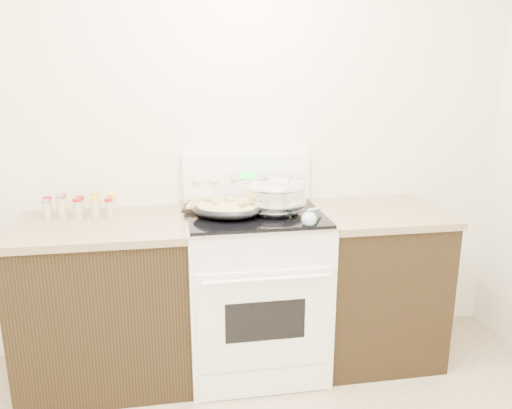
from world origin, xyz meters
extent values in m
cube|color=#EEE6CD|center=(0.00, 1.77, 1.35)|extent=(4.00, 0.05, 2.70)
cube|color=black|center=(-0.48, 1.43, 0.44)|extent=(0.90, 0.64, 0.88)
cube|color=brown|center=(-0.48, 1.43, 0.90)|extent=(0.93, 0.67, 0.04)
cube|color=black|center=(1.08, 1.43, 0.44)|extent=(0.70, 0.64, 0.88)
cube|color=brown|center=(1.08, 1.43, 0.90)|extent=(0.73, 0.67, 0.04)
cube|color=white|center=(0.35, 1.42, 0.46)|extent=(0.76, 0.66, 0.92)
cube|color=white|center=(0.35, 1.08, 0.45)|extent=(0.70, 0.01, 0.55)
cube|color=black|center=(0.35, 1.08, 0.46)|extent=(0.42, 0.01, 0.22)
cylinder|color=white|center=(0.35, 1.04, 0.70)|extent=(0.65, 0.02, 0.02)
cube|color=white|center=(0.35, 1.09, 0.08)|extent=(0.70, 0.01, 0.14)
cube|color=silver|center=(0.35, 1.42, 0.93)|extent=(0.78, 0.68, 0.01)
cube|color=black|center=(0.35, 1.42, 0.94)|extent=(0.74, 0.64, 0.01)
cube|color=white|center=(0.35, 1.72, 1.08)|extent=(0.76, 0.07, 0.28)
cylinder|color=white|center=(0.05, 1.67, 1.10)|extent=(0.06, 0.02, 0.06)
cylinder|color=white|center=(0.15, 1.67, 1.10)|extent=(0.06, 0.02, 0.06)
cylinder|color=white|center=(0.55, 1.67, 1.10)|extent=(0.06, 0.02, 0.06)
cylinder|color=white|center=(0.65, 1.67, 1.10)|extent=(0.06, 0.02, 0.06)
cube|color=#19E533|center=(0.35, 1.67, 1.10)|extent=(0.09, 0.00, 0.04)
cube|color=silver|center=(0.27, 1.67, 1.10)|extent=(0.05, 0.00, 0.05)
cube|color=silver|center=(0.43, 1.67, 1.10)|extent=(0.05, 0.00, 0.05)
ellipsoid|color=silver|center=(0.46, 1.39, 1.01)|extent=(0.36, 0.36, 0.21)
cylinder|color=silver|center=(0.46, 1.39, 0.95)|extent=(0.19, 0.19, 0.01)
torus|color=silver|center=(0.46, 1.39, 1.10)|extent=(0.36, 0.36, 0.02)
cylinder|color=silver|center=(0.46, 1.39, 1.04)|extent=(0.34, 0.34, 0.12)
cylinder|color=brown|center=(0.46, 1.39, 1.09)|extent=(0.32, 0.32, 0.00)
cube|color=beige|center=(0.35, 1.42, 1.09)|extent=(0.02, 0.02, 0.02)
cube|color=beige|center=(0.38, 1.40, 1.09)|extent=(0.03, 0.03, 0.02)
cube|color=beige|center=(0.47, 1.35, 1.09)|extent=(0.04, 0.04, 0.03)
cube|color=beige|center=(0.57, 1.44, 1.09)|extent=(0.03, 0.03, 0.02)
cube|color=beige|center=(0.48, 1.45, 1.09)|extent=(0.04, 0.04, 0.03)
cube|color=beige|center=(0.36, 1.47, 1.09)|extent=(0.04, 0.04, 0.02)
cube|color=beige|center=(0.39, 1.48, 1.09)|extent=(0.03, 0.03, 0.02)
cube|color=beige|center=(0.47, 1.43, 1.09)|extent=(0.05, 0.05, 0.03)
cube|color=beige|center=(0.39, 1.35, 1.09)|extent=(0.03, 0.03, 0.02)
cube|color=beige|center=(0.34, 1.32, 1.09)|extent=(0.04, 0.04, 0.03)
cube|color=beige|center=(0.47, 1.27, 1.09)|extent=(0.04, 0.04, 0.03)
cube|color=beige|center=(0.49, 1.35, 1.09)|extent=(0.03, 0.03, 0.02)
cube|color=beige|center=(0.38, 1.46, 1.09)|extent=(0.02, 0.02, 0.02)
ellipsoid|color=black|center=(0.18, 1.34, 0.98)|extent=(0.44, 0.38, 0.08)
ellipsoid|color=tan|center=(0.18, 1.34, 1.00)|extent=(0.39, 0.34, 0.06)
sphere|color=tan|center=(0.29, 1.33, 1.03)|extent=(0.05, 0.05, 0.05)
sphere|color=tan|center=(0.21, 1.37, 1.03)|extent=(0.05, 0.05, 0.05)
sphere|color=tan|center=(0.13, 1.35, 1.03)|extent=(0.04, 0.04, 0.04)
sphere|color=tan|center=(0.29, 1.32, 1.03)|extent=(0.05, 0.05, 0.05)
sphere|color=tan|center=(0.26, 1.28, 1.03)|extent=(0.05, 0.05, 0.05)
sphere|color=tan|center=(0.13, 1.34, 1.03)|extent=(0.05, 0.05, 0.05)
sphere|color=tan|center=(0.09, 1.42, 1.03)|extent=(0.04, 0.04, 0.04)
sphere|color=tan|center=(0.11, 1.41, 1.03)|extent=(0.04, 0.04, 0.04)
cube|color=black|center=(0.16, 1.55, 0.95)|extent=(0.41, 0.33, 0.02)
cube|color=tan|center=(0.16, 1.55, 0.97)|extent=(0.37, 0.29, 0.02)
sphere|color=tan|center=(0.23, 1.48, 0.98)|extent=(0.04, 0.04, 0.04)
sphere|color=tan|center=(0.18, 1.52, 0.98)|extent=(0.04, 0.04, 0.04)
sphere|color=tan|center=(0.19, 1.60, 0.98)|extent=(0.03, 0.03, 0.03)
sphere|color=tan|center=(0.22, 1.60, 0.98)|extent=(0.04, 0.04, 0.04)
sphere|color=tan|center=(0.15, 1.59, 0.98)|extent=(0.04, 0.04, 0.04)
sphere|color=tan|center=(0.09, 1.52, 0.98)|extent=(0.04, 0.04, 0.04)
sphere|color=tan|center=(0.02, 1.49, 0.98)|extent=(0.03, 0.03, 0.03)
sphere|color=tan|center=(0.07, 1.61, 0.98)|extent=(0.03, 0.03, 0.03)
sphere|color=tan|center=(0.02, 1.58, 0.98)|extent=(0.04, 0.04, 0.04)
sphere|color=tan|center=(0.05, 1.47, 0.98)|extent=(0.03, 0.03, 0.03)
cylinder|color=tan|center=(0.47, 1.40, 0.95)|extent=(0.11, 0.26, 0.01)
sphere|color=tan|center=(0.43, 1.29, 0.96)|extent=(0.04, 0.04, 0.04)
sphere|color=#83B9C4|center=(0.58, 1.14, 0.97)|extent=(0.08, 0.08, 0.08)
cylinder|color=#83B9C4|center=(0.64, 1.23, 1.00)|extent=(0.14, 0.22, 0.07)
cylinder|color=#BFB28C|center=(-0.78, 1.62, 0.96)|extent=(0.04, 0.04, 0.09)
cylinder|color=#B21414|center=(-0.78, 1.62, 1.02)|extent=(0.04, 0.04, 0.02)
cylinder|color=#BFB28C|center=(-0.70, 1.63, 0.97)|extent=(0.04, 0.04, 0.10)
cylinder|color=#B21414|center=(-0.70, 1.63, 1.03)|extent=(0.05, 0.05, 0.02)
cylinder|color=#BFB28C|center=(-0.61, 1.62, 0.96)|extent=(0.04, 0.04, 0.09)
cylinder|color=#B21414|center=(-0.61, 1.62, 1.01)|extent=(0.05, 0.05, 0.02)
cylinder|color=#BFB28C|center=(-0.53, 1.64, 0.97)|extent=(0.04, 0.04, 0.10)
cylinder|color=gold|center=(-0.53, 1.64, 1.03)|extent=(0.05, 0.05, 0.02)
cylinder|color=#BFB28C|center=(-0.44, 1.62, 0.97)|extent=(0.04, 0.04, 0.09)
cylinder|color=gold|center=(-0.44, 1.62, 1.02)|extent=(0.04, 0.04, 0.02)
cylinder|color=#BFB28C|center=(-0.77, 1.55, 0.97)|extent=(0.04, 0.04, 0.09)
cylinder|color=#B2B2B7|center=(-0.77, 1.55, 1.02)|extent=(0.04, 0.04, 0.02)
cylinder|color=#BFB28C|center=(-0.69, 1.55, 0.98)|extent=(0.05, 0.05, 0.11)
cylinder|color=#B2B2B7|center=(-0.69, 1.55, 1.04)|extent=(0.05, 0.05, 0.02)
cylinder|color=#BFB28C|center=(-0.61, 1.55, 0.97)|extent=(0.05, 0.05, 0.09)
cylinder|color=#B21414|center=(-0.61, 1.55, 1.02)|extent=(0.05, 0.05, 0.02)
cylinder|color=#BFB28C|center=(-0.52, 1.54, 0.97)|extent=(0.04, 0.04, 0.10)
cylinder|color=gold|center=(-0.52, 1.54, 1.03)|extent=(0.04, 0.04, 0.02)
cylinder|color=#BFB28C|center=(-0.44, 1.55, 0.96)|extent=(0.04, 0.04, 0.09)
cylinder|color=#B21414|center=(-0.44, 1.55, 1.02)|extent=(0.04, 0.04, 0.02)
camera|label=1|loc=(-0.09, -1.21, 1.70)|focal=35.00mm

